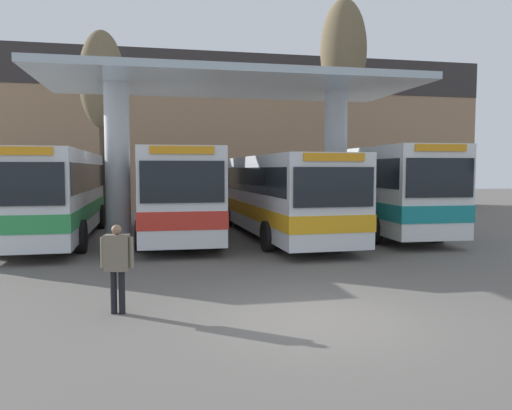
{
  "coord_description": "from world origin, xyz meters",
  "views": [
    {
      "loc": [
        -2.76,
        -8.01,
        2.57
      ],
      "look_at": [
        0.0,
        5.22,
        1.6
      ],
      "focal_mm": 35.0,
      "sensor_mm": 36.0,
      "label": 1
    }
  ],
  "objects_px": {
    "transit_bus_right_bay": "(275,192)",
    "parked_car_street": "(2,198)",
    "poplar_tree_behind_left": "(102,83)",
    "pedestrian_waiting": "(117,260)",
    "transit_bus_far_right_bay": "(369,186)",
    "transit_bus_left_bay": "(57,191)",
    "transit_bus_center_bay": "(177,189)",
    "poplar_tree_behind_right": "(343,55)"
  },
  "relations": [
    {
      "from": "transit_bus_right_bay",
      "to": "poplar_tree_behind_right",
      "type": "xyz_separation_m",
      "value": [
        5.32,
        6.46,
        6.91
      ]
    },
    {
      "from": "transit_bus_right_bay",
      "to": "parked_car_street",
      "type": "height_order",
      "value": "transit_bus_right_bay"
    },
    {
      "from": "transit_bus_left_bay",
      "to": "poplar_tree_behind_left",
      "type": "distance_m",
      "value": 6.68
    },
    {
      "from": "transit_bus_left_bay",
      "to": "parked_car_street",
      "type": "xyz_separation_m",
      "value": [
        -4.25,
        8.64,
        -0.72
      ]
    },
    {
      "from": "transit_bus_center_bay",
      "to": "pedestrian_waiting",
      "type": "bearing_deg",
      "value": 82.37
    },
    {
      "from": "transit_bus_far_right_bay",
      "to": "poplar_tree_behind_right",
      "type": "distance_m",
      "value": 9.1
    },
    {
      "from": "poplar_tree_behind_left",
      "to": "parked_car_street",
      "type": "relative_size",
      "value": 2.02
    },
    {
      "from": "transit_bus_left_bay",
      "to": "transit_bus_right_bay",
      "type": "relative_size",
      "value": 0.91
    },
    {
      "from": "parked_car_street",
      "to": "poplar_tree_behind_right",
      "type": "bearing_deg",
      "value": -12.08
    },
    {
      "from": "transit_bus_right_bay",
      "to": "transit_bus_left_bay",
      "type": "bearing_deg",
      "value": -5.37
    },
    {
      "from": "transit_bus_right_bay",
      "to": "transit_bus_far_right_bay",
      "type": "relative_size",
      "value": 1.09
    },
    {
      "from": "transit_bus_center_bay",
      "to": "poplar_tree_behind_left",
      "type": "height_order",
      "value": "poplar_tree_behind_left"
    },
    {
      "from": "transit_bus_far_right_bay",
      "to": "pedestrian_waiting",
      "type": "distance_m",
      "value": 13.96
    },
    {
      "from": "poplar_tree_behind_right",
      "to": "transit_bus_far_right_bay",
      "type": "bearing_deg",
      "value": -101.13
    },
    {
      "from": "transit_bus_far_right_bay",
      "to": "pedestrian_waiting",
      "type": "relative_size",
      "value": 7.01
    },
    {
      "from": "pedestrian_waiting",
      "to": "poplar_tree_behind_left",
      "type": "bearing_deg",
      "value": 108.11
    },
    {
      "from": "transit_bus_far_right_bay",
      "to": "parked_car_street",
      "type": "bearing_deg",
      "value": -25.83
    },
    {
      "from": "transit_bus_center_bay",
      "to": "parked_car_street",
      "type": "xyz_separation_m",
      "value": [
        -8.6,
        8.85,
        -0.74
      ]
    },
    {
      "from": "transit_bus_left_bay",
      "to": "poplar_tree_behind_right",
      "type": "bearing_deg",
      "value": -156.45
    },
    {
      "from": "transit_bus_center_bay",
      "to": "pedestrian_waiting",
      "type": "distance_m",
      "value": 10.26
    },
    {
      "from": "transit_bus_right_bay",
      "to": "transit_bus_far_right_bay",
      "type": "bearing_deg",
      "value": -175.34
    },
    {
      "from": "transit_bus_right_bay",
      "to": "transit_bus_center_bay",
      "type": "bearing_deg",
      "value": -6.55
    },
    {
      "from": "transit_bus_right_bay",
      "to": "poplar_tree_behind_right",
      "type": "height_order",
      "value": "poplar_tree_behind_right"
    },
    {
      "from": "transit_bus_left_bay",
      "to": "transit_bus_right_bay",
      "type": "distance_m",
      "value": 8.1
    },
    {
      "from": "pedestrian_waiting",
      "to": "transit_bus_far_right_bay",
      "type": "bearing_deg",
      "value": 59.54
    },
    {
      "from": "pedestrian_waiting",
      "to": "transit_bus_left_bay",
      "type": "bearing_deg",
      "value": 117.33
    },
    {
      "from": "transit_bus_right_bay",
      "to": "pedestrian_waiting",
      "type": "height_order",
      "value": "transit_bus_right_bay"
    },
    {
      "from": "parked_car_street",
      "to": "transit_bus_far_right_bay",
      "type": "bearing_deg",
      "value": -31.22
    },
    {
      "from": "poplar_tree_behind_left",
      "to": "transit_bus_far_right_bay",
      "type": "bearing_deg",
      "value": -22.91
    },
    {
      "from": "transit_bus_center_bay",
      "to": "transit_bus_far_right_bay",
      "type": "bearing_deg",
      "value": -177.93
    },
    {
      "from": "pedestrian_waiting",
      "to": "poplar_tree_behind_right",
      "type": "height_order",
      "value": "poplar_tree_behind_right"
    },
    {
      "from": "transit_bus_right_bay",
      "to": "transit_bus_far_right_bay",
      "type": "height_order",
      "value": "transit_bus_far_right_bay"
    },
    {
      "from": "transit_bus_left_bay",
      "to": "pedestrian_waiting",
      "type": "xyz_separation_m",
      "value": [
        2.79,
        -10.32,
        -0.81
      ]
    },
    {
      "from": "transit_bus_far_right_bay",
      "to": "poplar_tree_behind_left",
      "type": "relative_size",
      "value": 1.27
    },
    {
      "from": "transit_bus_center_bay",
      "to": "transit_bus_right_bay",
      "type": "bearing_deg",
      "value": 176.17
    },
    {
      "from": "poplar_tree_behind_right",
      "to": "parked_car_street",
      "type": "xyz_separation_m",
      "value": [
        -17.66,
        2.72,
        -7.55
      ]
    },
    {
      "from": "transit_bus_right_bay",
      "to": "poplar_tree_behind_left",
      "type": "relative_size",
      "value": 1.38
    },
    {
      "from": "transit_bus_center_bay",
      "to": "poplar_tree_behind_right",
      "type": "distance_m",
      "value": 12.89
    },
    {
      "from": "pedestrian_waiting",
      "to": "poplar_tree_behind_left",
      "type": "height_order",
      "value": "poplar_tree_behind_left"
    },
    {
      "from": "transit_bus_far_right_bay",
      "to": "poplar_tree_behind_right",
      "type": "xyz_separation_m",
      "value": [
        1.18,
        6.0,
        6.73
      ]
    },
    {
      "from": "poplar_tree_behind_left",
      "to": "poplar_tree_behind_right",
      "type": "distance_m",
      "value": 12.42
    },
    {
      "from": "poplar_tree_behind_right",
      "to": "transit_bus_left_bay",
      "type": "bearing_deg",
      "value": -156.16
    }
  ]
}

